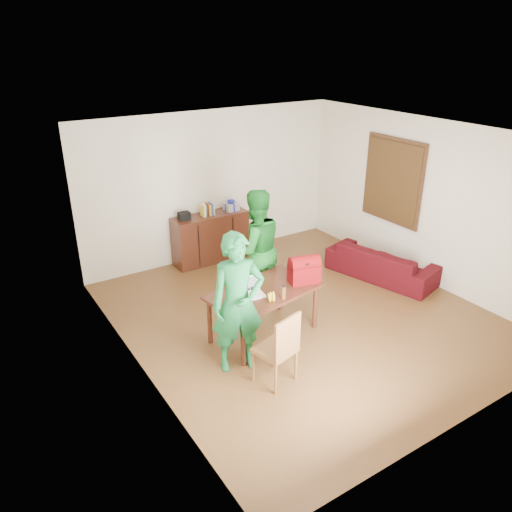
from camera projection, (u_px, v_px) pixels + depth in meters
room at (300, 232)px, 7.10m from camera, size 5.20×5.70×2.90m
table at (264, 296)px, 6.80m from camera, size 1.64×1.09×0.71m
chair at (276, 362)px, 6.01m from camera, size 0.52×0.51×0.96m
person_near at (238, 303)px, 6.03m from camera, size 0.75×0.60×1.81m
person_far at (255, 249)px, 7.49m from camera, size 0.98×0.81×1.86m
laptop at (252, 293)px, 6.59m from camera, size 0.35×0.27×0.22m
bananas at (271, 300)px, 6.46m from camera, size 0.16×0.13×0.05m
bottle at (283, 292)px, 6.51m from camera, size 0.08×0.08×0.19m
red_bag at (304, 272)px, 6.93m from camera, size 0.47×0.34×0.31m
sofa at (382, 263)px, 8.60m from camera, size 1.19×2.00×0.55m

